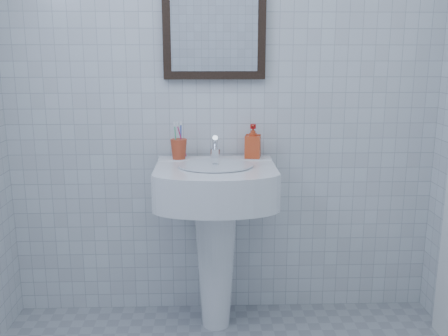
{
  "coord_description": "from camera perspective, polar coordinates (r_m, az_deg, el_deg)",
  "views": [
    {
      "loc": [
        -0.08,
        -1.32,
        1.36
      ],
      "look_at": [
        -0.01,
        0.86,
        0.86
      ],
      "focal_mm": 40.0,
      "sensor_mm": 36.0,
      "label": 1
    }
  ],
  "objects": [
    {
      "name": "washbasin",
      "position": [
        2.44,
        -0.96,
        -5.83
      ],
      "size": [
        0.56,
        0.41,
        0.86
      ],
      "color": "white",
      "rests_on": "ground"
    },
    {
      "name": "wall_back",
      "position": [
        2.53,
        -0.03,
        10.36
      ],
      "size": [
        2.2,
        0.02,
        2.5
      ],
      "primitive_type": "cube",
      "color": "silver",
      "rests_on": "ground"
    },
    {
      "name": "soap_dispenser",
      "position": [
        2.48,
        3.32,
        3.09
      ],
      "size": [
        0.09,
        0.09,
        0.17
      ],
      "primitive_type": "imported",
      "rotation": [
        0.0,
        0.0,
        -0.19
      ],
      "color": "red",
      "rests_on": "washbasin"
    },
    {
      "name": "faucet",
      "position": [
        2.45,
        -1.03,
        2.17
      ],
      "size": [
        0.05,
        0.11,
        0.13
      ],
      "color": "silver",
      "rests_on": "washbasin"
    },
    {
      "name": "wall_mirror",
      "position": [
        2.51,
        -1.12,
        17.19
      ],
      "size": [
        0.5,
        0.04,
        0.62
      ],
      "color": "black",
      "rests_on": "wall_back"
    },
    {
      "name": "toothbrush_cup",
      "position": [
        2.47,
        -5.19,
        2.17
      ],
      "size": [
        0.1,
        0.1,
        0.1
      ],
      "primitive_type": null,
      "rotation": [
        0.0,
        0.0,
        -0.18
      ],
      "color": "#BB3F22",
      "rests_on": "washbasin"
    }
  ]
}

